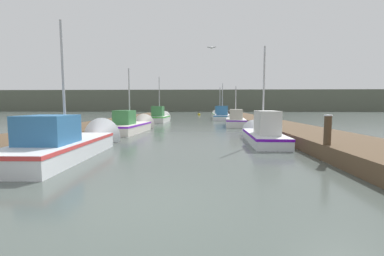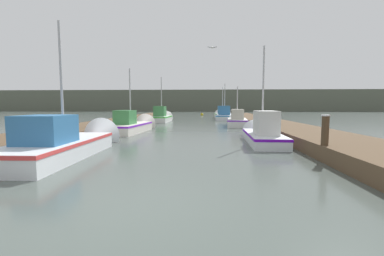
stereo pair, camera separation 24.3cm
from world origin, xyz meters
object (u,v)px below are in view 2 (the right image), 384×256
fishing_boat_3 (237,120)px  channel_buoy (202,114)px  fishing_boat_1 (262,133)px  fishing_boat_4 (162,117)px  mooring_piling_0 (325,138)px  fishing_boat_6 (222,114)px  fishing_boat_2 (133,125)px  mooring_piling_1 (231,114)px  seagull_1 (212,48)px  fishing_boat_5 (225,116)px  fishing_boat_0 (71,142)px

fishing_boat_3 → channel_buoy: size_ratio=5.40×
fishing_boat_1 → fishing_boat_4: size_ratio=1.03×
mooring_piling_0 → fishing_boat_6: bearing=93.1°
fishing_boat_2 → channel_buoy: 26.06m
fishing_boat_1 → mooring_piling_0: size_ratio=3.62×
fishing_boat_4 → mooring_piling_0: fishing_boat_4 is taller
mooring_piling_1 → mooring_piling_0: bearing=-89.4°
seagull_1 → fishing_boat_2: bearing=6.5°
fishing_boat_5 → mooring_piling_0: bearing=-80.9°
fishing_boat_3 → fishing_boat_1: bearing=-84.6°
fishing_boat_1 → mooring_piling_1: fishing_boat_1 is taller
mooring_piling_1 → channel_buoy: size_ratio=1.00×
fishing_boat_6 → fishing_boat_3: bearing=-90.9°
fishing_boat_5 → channel_buoy: size_ratio=6.45×
fishing_boat_6 → channel_buoy: fishing_boat_6 is taller
fishing_boat_2 → fishing_boat_6: 19.08m
fishing_boat_4 → seagull_1: 11.69m
fishing_boat_5 → fishing_boat_6: fishing_boat_5 is taller
seagull_1 → fishing_boat_3: bearing=-109.8°
fishing_boat_0 → seagull_1: size_ratio=10.86×
fishing_boat_2 → fishing_boat_3: (7.19, 4.89, 0.04)m
fishing_boat_4 → fishing_boat_6: (6.58, 8.15, 0.02)m
fishing_boat_1 → mooring_piling_1: (0.75, 21.58, 0.06)m
fishing_boat_1 → mooring_piling_0: 4.13m
fishing_boat_5 → seagull_1: (-1.80, -13.61, 4.78)m
fishing_boat_6 → seagull_1: seagull_1 is taller
fishing_boat_1 → channel_buoy: bearing=98.5°
fishing_boat_1 → mooring_piling_1: bearing=90.5°
channel_buoy → seagull_1: size_ratio=1.70×
fishing_boat_0 → fishing_boat_4: fishing_boat_4 is taller
fishing_boat_4 → fishing_boat_3: bearing=-32.2°
mooring_piling_0 → channel_buoy: 34.38m
fishing_boat_4 → fishing_boat_6: size_ratio=0.93×
fishing_boat_0 → channel_buoy: 33.57m
channel_buoy → fishing_boat_1: bearing=-84.0°
fishing_boat_6 → channel_buoy: bearing=106.7°
fishing_boat_2 → seagull_1: seagull_1 is taller
mooring_piling_0 → fishing_boat_4: bearing=113.9°
fishing_boat_3 → fishing_boat_6: (-0.39, 12.93, 0.05)m
seagull_1 → fishing_boat_6: bearing=-91.0°
fishing_boat_2 → mooring_piling_0: (8.21, -8.37, 0.32)m
fishing_boat_5 → fishing_boat_6: 4.05m
fishing_boat_3 → fishing_boat_6: size_ratio=0.96×
channel_buoy → fishing_boat_6: bearing=-70.7°
mooring_piling_0 → mooring_piling_1: bearing=90.6°
fishing_boat_0 → fishing_boat_4: bearing=88.1°
fishing_boat_2 → fishing_boat_5: bearing=68.4°
fishing_boat_2 → fishing_boat_3: bearing=39.1°
fishing_boat_2 → mooring_piling_0: size_ratio=3.92×
fishing_boat_3 → fishing_boat_5: 8.88m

